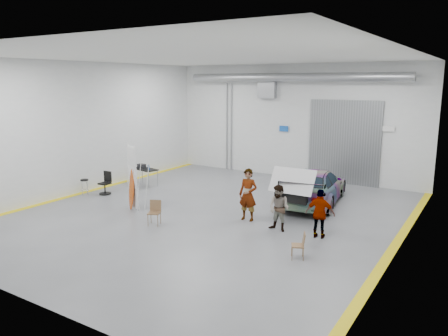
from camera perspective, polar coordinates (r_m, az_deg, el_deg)
The scene contains 13 objects.
ground at distance 17.21m, azimuth -1.87°, elevation -6.03°, with size 16.00×16.00×0.00m, color slate.
room_shell at distance 18.22m, azimuth 2.60°, elevation 8.01°, with size 14.02×16.18×6.01m.
sedan_car at distance 18.92m, azimuth 11.73°, elevation -2.33°, with size 2.08×5.11×1.48m, color white.
person_a at distance 16.23m, azimuth 3.16°, elevation -3.50°, with size 0.71×0.47×1.96m, color #997453.
person_b at distance 15.24m, azimuth 7.20°, elevation -5.23°, with size 0.80×0.61×1.63m, color slate.
person_c at distance 14.80m, azimuth 12.45°, elevation -5.85°, with size 0.96×0.40×1.66m, color brown.
surfboard_display at distance 17.79m, azimuth -11.75°, elevation -1.94°, with size 0.73×0.43×2.77m.
folding_chair_near at distance 16.06m, azimuth -9.07°, elevation -6.41°, with size 0.55×0.58×0.89m.
folding_chair_far at distance 13.19m, azimuth 9.59°, elevation -10.58°, with size 0.49×0.61×0.79m.
shop_stool at distance 20.85m, azimuth -17.72°, elevation -2.42°, with size 0.38×0.38×0.74m.
work_table at distance 22.04m, azimuth -10.38°, elevation -0.08°, with size 1.43×0.90×1.09m.
office_chair at distance 20.79m, azimuth -15.18°, elevation -2.08°, with size 0.55×0.55×1.03m.
trunk_lid at distance 16.66m, azimuth 9.07°, elevation -1.41°, with size 1.73×1.05×0.04m, color silver.
Camera 1 is at (9.18, -13.62, 5.14)m, focal length 35.00 mm.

